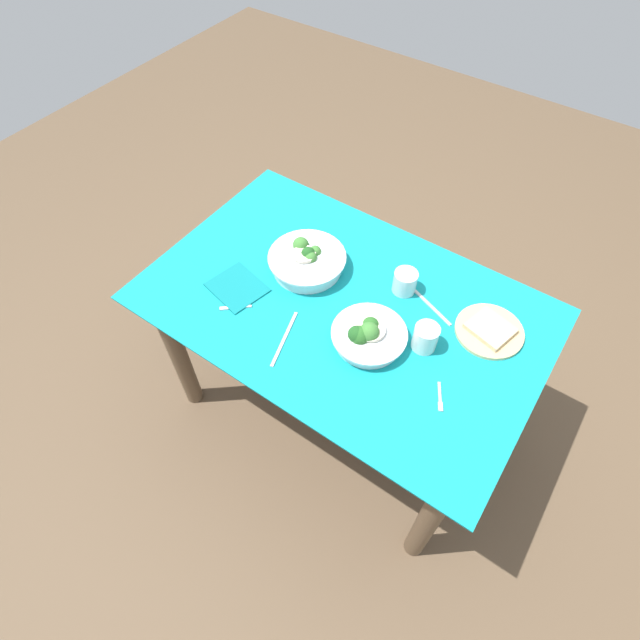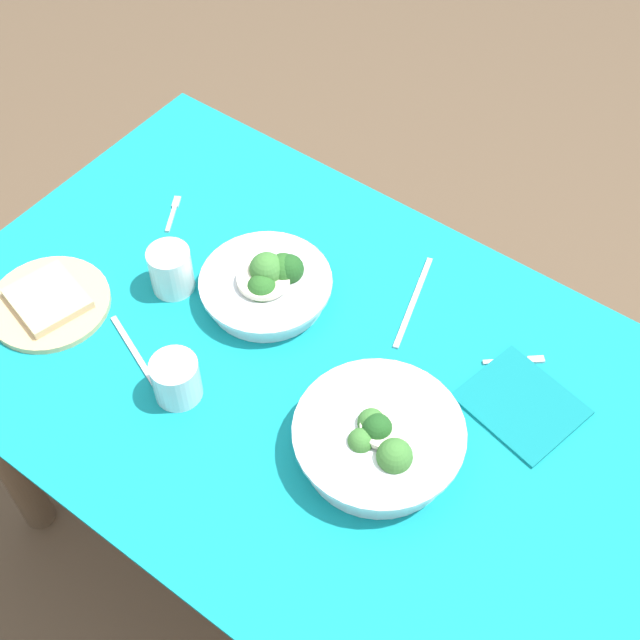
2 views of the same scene
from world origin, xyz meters
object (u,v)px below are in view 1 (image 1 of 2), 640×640
(water_glass_side, at_px, (425,338))
(fork_by_near_bowl, at_px, (440,398))
(table_knife_left, at_px, (432,307))
(table_knife_right, at_px, (284,339))
(broccoli_bowl_near, at_px, (368,335))
(bread_side_plate, at_px, (490,330))
(napkin_folded_upper, at_px, (237,287))
(broccoli_bowl_far, at_px, (307,261))
(fork_by_far_bowl, at_px, (234,308))
(water_glass_center, at_px, (405,282))

(water_glass_side, relative_size, fork_by_near_bowl, 1.02)
(table_knife_left, bearing_deg, table_knife_right, -108.98)
(table_knife_left, bearing_deg, fork_by_near_bowl, -37.39)
(broccoli_bowl_near, bearing_deg, table_knife_left, 66.45)
(bread_side_plate, relative_size, napkin_folded_upper, 1.21)
(bread_side_plate, xyz_separation_m, table_knife_right, (-0.51, -0.39, -0.01))
(broccoli_bowl_far, bearing_deg, water_glass_side, -7.36)
(broccoli_bowl_far, height_order, fork_by_far_bowl, broccoli_bowl_far)
(broccoli_bowl_far, height_order, broccoli_bowl_near, broccoli_bowl_far)
(water_glass_center, height_order, napkin_folded_upper, water_glass_center)
(water_glass_center, relative_size, napkin_folded_upper, 0.45)
(broccoli_bowl_near, distance_m, napkin_folded_upper, 0.48)
(water_glass_center, relative_size, fork_by_near_bowl, 0.92)
(water_glass_side, height_order, table_knife_right, water_glass_side)
(fork_by_near_bowl, distance_m, napkin_folded_upper, 0.75)
(broccoli_bowl_far, bearing_deg, table_knife_right, -67.64)
(fork_by_far_bowl, bearing_deg, napkin_folded_upper, -96.97)
(fork_by_far_bowl, bearing_deg, table_knife_left, 174.56)
(broccoli_bowl_near, height_order, napkin_folded_upper, broccoli_bowl_near)
(table_knife_right, bearing_deg, fork_by_near_bowl, -96.13)
(broccoli_bowl_near, bearing_deg, broccoli_bowl_far, 156.36)
(table_knife_left, height_order, table_knife_right, same)
(fork_by_near_bowl, distance_m, table_knife_right, 0.50)
(bread_side_plate, relative_size, fork_by_far_bowl, 2.48)
(water_glass_side, distance_m, table_knife_left, 0.16)
(bread_side_plate, xyz_separation_m, water_glass_side, (-0.15, -0.17, 0.03))
(water_glass_center, bearing_deg, fork_by_far_bowl, -137.15)
(broccoli_bowl_far, bearing_deg, water_glass_center, 17.79)
(table_knife_right, bearing_deg, napkin_folded_upper, 57.07)
(bread_side_plate, xyz_separation_m, water_glass_center, (-0.31, 0.00, 0.03))
(broccoli_bowl_near, height_order, fork_by_far_bowl, broccoli_bowl_near)
(bread_side_plate, height_order, fork_by_far_bowl, bread_side_plate)
(water_glass_center, relative_size, water_glass_side, 0.90)
(napkin_folded_upper, bearing_deg, table_knife_right, -16.57)
(bread_side_plate, distance_m, napkin_folded_upper, 0.83)
(table_knife_left, height_order, napkin_folded_upper, napkin_folded_upper)
(bread_side_plate, distance_m, fork_by_near_bowl, 0.30)
(broccoli_bowl_far, relative_size, broccoli_bowl_near, 1.14)
(water_glass_center, bearing_deg, napkin_folded_upper, -145.94)
(fork_by_far_bowl, xyz_separation_m, fork_by_near_bowl, (0.70, 0.08, -0.00))
(broccoli_bowl_near, relative_size, water_glass_side, 2.65)
(broccoli_bowl_far, relative_size, table_knife_left, 1.47)
(bread_side_plate, xyz_separation_m, fork_by_far_bowl, (-0.72, -0.38, -0.01))
(napkin_folded_upper, bearing_deg, water_glass_center, 34.06)
(broccoli_bowl_far, bearing_deg, broccoli_bowl_near, -23.64)
(water_glass_center, bearing_deg, broccoli_bowl_near, -87.67)
(water_glass_side, height_order, table_knife_left, water_glass_side)
(water_glass_side, distance_m, table_knife_right, 0.43)
(broccoli_bowl_far, relative_size, table_knife_right, 1.23)
(water_glass_side, distance_m, napkin_folded_upper, 0.64)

